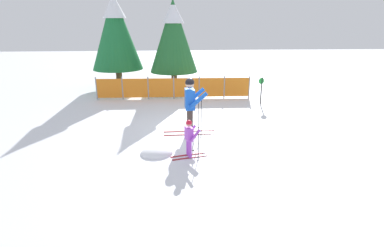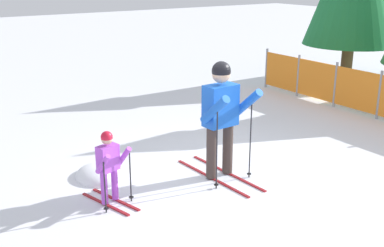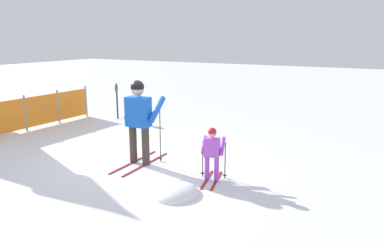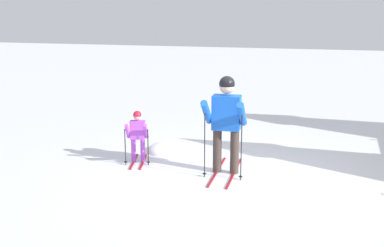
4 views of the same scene
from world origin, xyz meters
name	(u,v)px [view 3 (image 3 of 4)]	position (x,y,z in m)	size (l,w,h in m)	color
ground_plane	(134,160)	(0.00, 0.00, 0.00)	(60.00, 60.00, 0.00)	white
skier_adult	(139,114)	(-0.11, -0.26, 1.11)	(1.76, 0.79, 1.85)	maroon
skier_child	(212,150)	(-0.27, -2.10, 0.62)	(1.02, 0.54, 1.06)	maroon
trail_marker	(117,97)	(3.27, 3.20, 0.76)	(0.27, 0.12, 1.22)	black
snow_mound	(176,194)	(-1.18, -1.84, 0.00)	(0.92, 0.78, 0.37)	white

